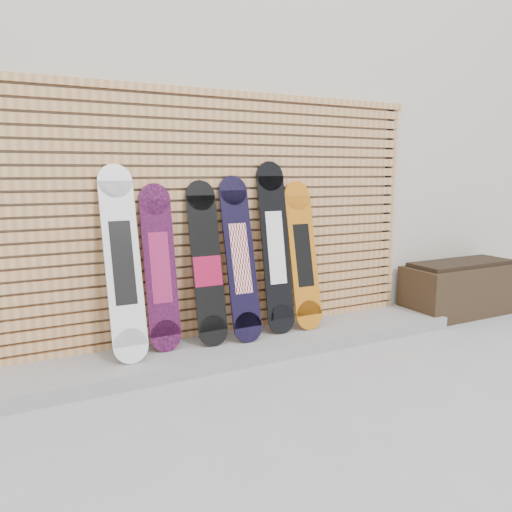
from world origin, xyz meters
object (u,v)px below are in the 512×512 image
object	(u,v)px
snowboard_2	(207,264)
snowboard_3	(240,258)
snowboard_5	(303,255)
snowboard_1	(160,268)
snowboard_4	(276,248)
snowboard_0	(123,263)
planter_box	(460,288)

from	to	relation	value
snowboard_2	snowboard_3	distance (m)	0.31
snowboard_2	snowboard_3	world-z (taller)	snowboard_3
snowboard_5	snowboard_1	bearing A→B (deg)	178.80
snowboard_3	snowboard_5	size ratio (longest dim) A/B	1.04
snowboard_1	snowboard_4	size ratio (longest dim) A/B	0.88
snowboard_2	snowboard_4	size ratio (longest dim) A/B	0.89
snowboard_1	snowboard_5	bearing A→B (deg)	-1.20
snowboard_1	snowboard_3	world-z (taller)	snowboard_3
snowboard_0	snowboard_1	bearing A→B (deg)	11.84
snowboard_0	snowboard_5	world-z (taller)	snowboard_0
snowboard_2	snowboard_4	xyz separation A→B (m)	(0.69, 0.02, 0.09)
snowboard_3	snowboard_5	xyz separation A→B (m)	(0.67, 0.03, -0.03)
snowboard_3	snowboard_4	world-z (taller)	snowboard_4
snowboard_1	snowboard_3	size ratio (longest dim) A/B	0.96
snowboard_4	planter_box	bearing A→B (deg)	-3.21
snowboard_0	snowboard_1	distance (m)	0.33
snowboard_2	snowboard_5	size ratio (longest dim) A/B	1.01
planter_box	snowboard_5	xyz separation A→B (m)	(-2.03, 0.12, 0.51)
planter_box	snowboard_1	world-z (taller)	snowboard_1
snowboard_4	snowboard_3	bearing A→B (deg)	-174.29
planter_box	snowboard_4	distance (m)	2.40
planter_box	snowboard_4	world-z (taller)	snowboard_4
planter_box	snowboard_3	world-z (taller)	snowboard_3
snowboard_4	snowboard_5	xyz separation A→B (m)	(0.29, -0.01, -0.09)
snowboard_3	snowboard_5	distance (m)	0.67
snowboard_0	snowboard_4	world-z (taller)	snowboard_4
snowboard_1	snowboard_2	xyz separation A→B (m)	(0.40, -0.03, 0.00)
snowboard_4	snowboard_2	bearing A→B (deg)	-178.75
snowboard_0	snowboard_3	size ratio (longest dim) A/B	1.07
planter_box	snowboard_5	distance (m)	2.10
planter_box	snowboard_0	xyz separation A→B (m)	(-3.73, 0.08, 0.59)
snowboard_4	snowboard_0	bearing A→B (deg)	-178.00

